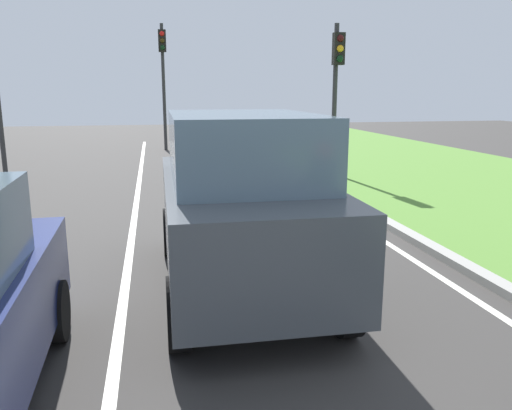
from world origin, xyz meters
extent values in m
plane|color=#383533|center=(0.00, 14.00, 0.00)|extent=(60.00, 60.00, 0.00)
cube|color=silver|center=(-0.70, 14.00, 0.00)|extent=(0.12, 32.00, 0.01)
cube|color=silver|center=(3.60, 14.00, 0.00)|extent=(0.12, 32.00, 0.01)
cube|color=#9E9B93|center=(4.10, 14.00, 0.06)|extent=(0.24, 48.00, 0.12)
cube|color=#474C51|center=(0.81, 9.35, 0.93)|extent=(1.95, 4.52, 1.10)
cube|color=slate|center=(0.81, 9.20, 1.88)|extent=(1.73, 2.72, 0.80)
cylinder|color=black|center=(-0.04, 10.89, 0.38)|extent=(0.23, 0.76, 0.76)
cylinder|color=black|center=(1.70, 10.87, 0.38)|extent=(0.23, 0.76, 0.76)
cylinder|color=black|center=(-0.08, 7.83, 0.38)|extent=(0.23, 0.76, 0.76)
cylinder|color=black|center=(1.67, 7.81, 0.38)|extent=(0.23, 0.76, 0.76)
cylinder|color=black|center=(-1.32, 8.27, 0.32)|extent=(0.23, 0.64, 0.64)
cylinder|color=#2D2D2D|center=(5.10, 17.91, 2.23)|extent=(0.14, 0.14, 4.46)
cube|color=black|center=(5.10, 17.71, 3.73)|extent=(0.32, 0.24, 0.90)
sphere|color=#3F0F0F|center=(5.10, 17.58, 4.01)|extent=(0.20, 0.20, 0.20)
sphere|color=#F2AD19|center=(5.10, 17.58, 3.73)|extent=(0.20, 0.20, 0.20)
sphere|color=black|center=(5.10, 17.58, 3.45)|extent=(0.20, 0.20, 0.20)
cylinder|color=#2D2D2D|center=(0.28, 26.10, 2.66)|extent=(0.14, 0.14, 5.33)
cube|color=black|center=(0.28, 25.90, 4.60)|extent=(0.32, 0.24, 0.90)
sphere|color=red|center=(0.28, 25.77, 4.88)|extent=(0.20, 0.20, 0.20)
sphere|color=#382B0C|center=(0.28, 25.77, 4.60)|extent=(0.20, 0.20, 0.20)
sphere|color=black|center=(0.28, 25.77, 4.32)|extent=(0.20, 0.20, 0.20)
camera|label=1|loc=(-0.25, 3.03, 2.54)|focal=36.12mm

